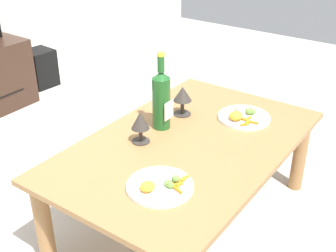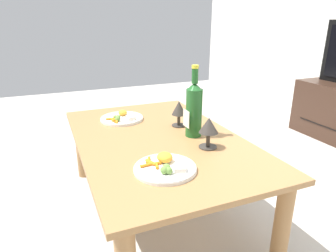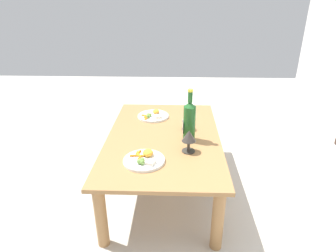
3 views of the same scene
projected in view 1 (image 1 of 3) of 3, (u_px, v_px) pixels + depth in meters
ground_plane at (186, 220)px, 2.15m from camera, size 6.40×6.40×0.00m
dining_table at (187, 155)px, 1.98m from camera, size 1.27×0.79×0.44m
floor_speaker at (40, 68)px, 3.57m from camera, size 0.22×0.22×0.30m
wine_bottle at (161, 98)px, 2.00m from camera, size 0.08×0.09×0.36m
goblet_left at (140, 122)px, 1.90m from camera, size 0.08×0.08×0.15m
goblet_right at (183, 95)px, 2.14m from camera, size 0.09×0.09×0.15m
dinner_plate_left at (160, 185)px, 1.64m from camera, size 0.25×0.25×0.04m
dinner_plate_right at (243, 116)px, 2.13m from camera, size 0.25×0.25×0.05m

